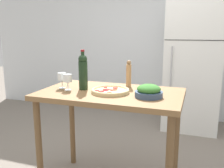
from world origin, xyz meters
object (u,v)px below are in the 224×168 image
(wine_bottle, at_px, (83,71))
(pepper_mill, at_px, (129,74))
(refrigerator, at_px, (193,67))
(salad_bowl, at_px, (149,91))
(wine_glass_far, at_px, (62,77))
(wine_glass_near, at_px, (68,79))
(homemade_pizza, at_px, (110,91))

(wine_bottle, distance_m, pepper_mill, 0.43)
(refrigerator, bearing_deg, salad_bowl, -98.36)
(refrigerator, xyz_separation_m, wine_bottle, (-0.89, -1.85, 0.18))
(wine_glass_far, xyz_separation_m, salad_bowl, (0.81, -0.06, -0.05))
(wine_glass_near, height_order, pepper_mill, pepper_mill)
(wine_glass_far, distance_m, pepper_mill, 0.62)
(refrigerator, distance_m, wine_glass_near, 2.17)
(wine_bottle, xyz_separation_m, wine_glass_near, (-0.12, -0.06, -0.07))
(wine_glass_near, xyz_separation_m, wine_glass_far, (-0.09, 0.05, 0.00))
(pepper_mill, xyz_separation_m, salad_bowl, (0.25, -0.32, -0.07))
(wine_glass_near, distance_m, wine_glass_far, 0.10)
(wine_bottle, distance_m, wine_glass_near, 0.15)
(homemade_pizza, bearing_deg, wine_bottle, 173.05)
(refrigerator, relative_size, salad_bowl, 8.36)
(wine_bottle, relative_size, salad_bowl, 1.61)
(salad_bowl, bearing_deg, homemade_pizza, 173.87)
(wine_bottle, height_order, pepper_mill, wine_bottle)
(refrigerator, relative_size, wine_glass_near, 12.92)
(wine_glass_near, relative_size, homemade_pizza, 0.44)
(wine_glass_near, xyz_separation_m, homemade_pizza, (0.39, 0.03, -0.08))
(wine_glass_near, bearing_deg, refrigerator, 62.37)
(refrigerator, bearing_deg, wine_bottle, -115.55)
(wine_glass_far, xyz_separation_m, pepper_mill, (0.56, 0.26, 0.02))
(salad_bowl, bearing_deg, wine_bottle, 173.50)
(salad_bowl, bearing_deg, wine_glass_far, 176.07)
(wine_glass_near, distance_m, salad_bowl, 0.72)
(wine_glass_far, xyz_separation_m, homemade_pizza, (0.47, -0.02, -0.08))
(refrigerator, bearing_deg, homemade_pizza, -108.11)
(refrigerator, bearing_deg, pepper_mill, -108.45)
(refrigerator, xyz_separation_m, wine_glass_near, (-1.00, -1.92, 0.11))
(wine_bottle, height_order, salad_bowl, wine_bottle)
(wine_glass_near, height_order, salad_bowl, wine_glass_near)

